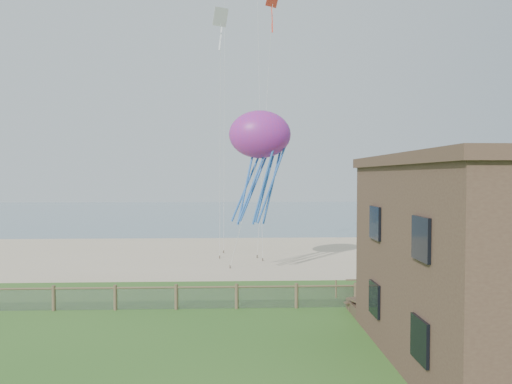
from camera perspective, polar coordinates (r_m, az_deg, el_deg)
ground at (r=17.85m, az=-2.53°, el=-19.80°), size 160.00×160.00×0.00m
sand_beach at (r=39.14m, az=-2.31°, el=-7.75°), size 72.00×20.00×0.02m
ocean at (r=82.84m, az=-2.23°, el=-2.59°), size 160.00×68.00×0.02m
chainlink_fence at (r=23.38m, az=-2.43°, el=-13.07°), size 36.20×0.20×1.25m
motel_deck at (r=25.92m, az=28.46°, el=-12.49°), size 15.00×2.00×0.50m
picnic_table at (r=23.32m, az=14.06°, el=-13.48°), size 2.37×2.03×0.86m
octopus_kite at (r=29.53m, az=0.49°, el=3.34°), size 4.35×3.59×7.77m
kite_white at (r=34.13m, az=-4.46°, el=20.00°), size 1.85×2.06×2.55m
kite_red at (r=34.76m, az=2.09°, el=22.02°), size 1.85×2.02×2.52m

